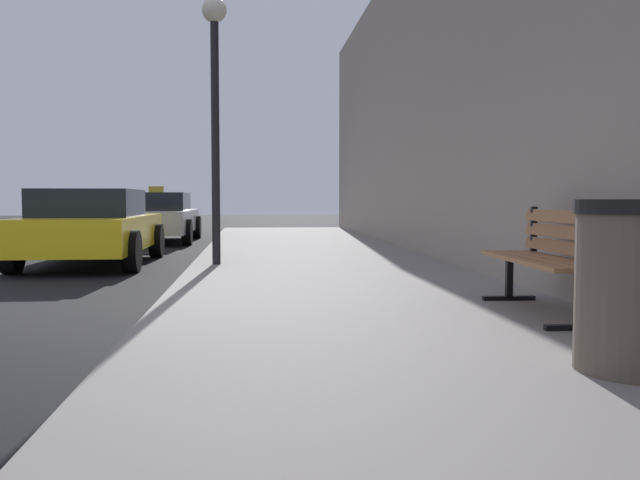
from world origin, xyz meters
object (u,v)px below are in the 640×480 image
(trash_bin, at_px, (637,285))
(car_yellow, at_px, (92,227))
(bench, at_px, (551,253))
(street_lamp, at_px, (215,80))
(car_silver, at_px, (158,217))

(trash_bin, distance_m, car_yellow, 9.42)
(bench, relative_size, trash_bin, 1.80)
(car_yellow, bearing_deg, street_lamp, -37.07)
(bench, height_order, trash_bin, trash_bin)
(trash_bin, relative_size, street_lamp, 0.25)
(car_silver, bearing_deg, street_lamp, -76.20)
(car_yellow, distance_m, car_silver, 6.08)
(street_lamp, bearing_deg, bench, -56.74)
(bench, relative_size, car_silver, 0.39)
(bench, xyz_separation_m, street_lamp, (-3.02, 4.60, 2.17))
(bench, height_order, car_yellow, car_yellow)
(trash_bin, xyz_separation_m, car_yellow, (-4.80, 8.11, 0.01))
(street_lamp, xyz_separation_m, car_silver, (-1.89, 7.70, -2.18))
(trash_bin, height_order, street_lamp, street_lamp)
(street_lamp, height_order, car_silver, street_lamp)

